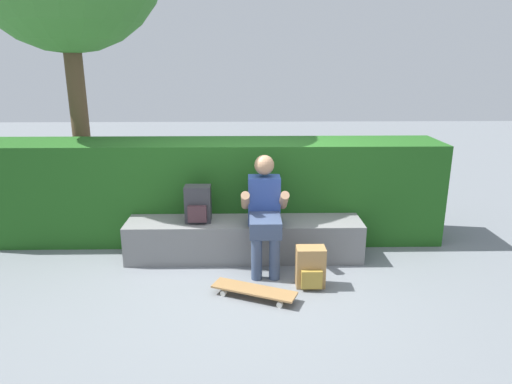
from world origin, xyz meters
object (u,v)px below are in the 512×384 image
Objects in this scene: skateboard_near_person at (254,290)px; backpack_on_ground at (310,268)px; person_skater at (265,209)px; backpack_on_bench at (198,204)px; bench_main at (244,239)px.

backpack_on_ground reaches higher than skateboard_near_person.
backpack_on_bench is (-0.72, 0.21, -0.01)m from person_skater.
person_skater is 1.45× the size of skateboard_near_person.
backpack_on_ground is (1.15, -0.68, -0.43)m from backpack_on_bench.
skateboard_near_person is (-0.12, -0.70, -0.56)m from person_skater.
backpack_on_bench reaches higher than bench_main.
person_skater is at bearing -16.30° from backpack_on_bench.
bench_main is at bearing 134.41° from person_skater.
backpack_on_bench is at bearing 123.24° from skateboard_near_person.
bench_main is 6.48× the size of backpack_on_bench.
backpack_on_bench reaches higher than skateboard_near_person.
backpack_on_ground is at bearing -30.76° from backpack_on_bench.
skateboard_near_person is at bearing -100.00° from person_skater.
skateboard_near_person is at bearing -56.76° from backpack_on_bench.
person_skater reaches higher than skateboard_near_person.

